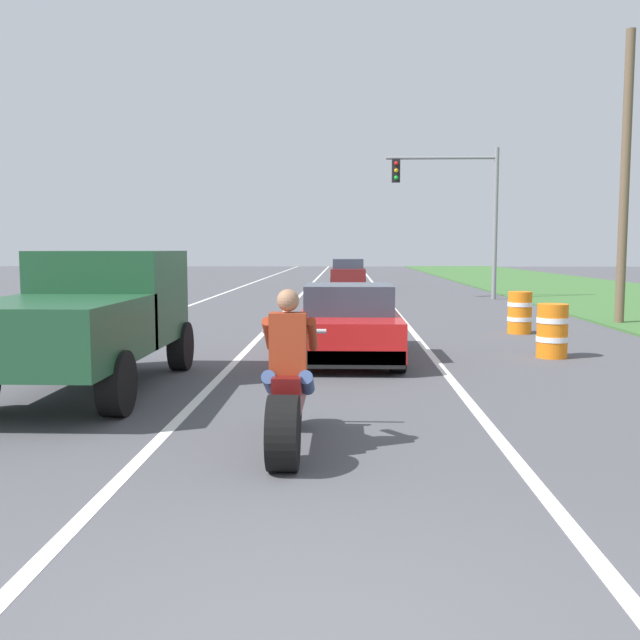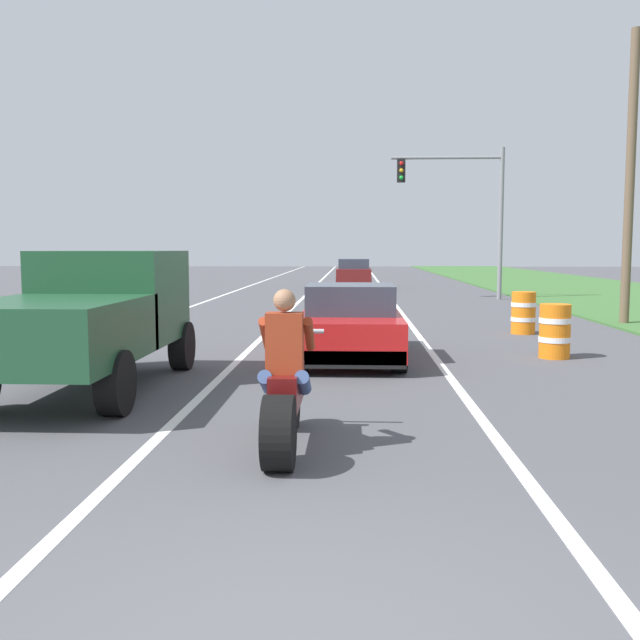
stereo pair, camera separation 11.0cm
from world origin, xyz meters
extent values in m
cube|color=white|center=(-5.40, 20.00, 0.00)|extent=(0.14, 120.00, 0.01)
cube|color=white|center=(1.80, 20.00, 0.00)|extent=(0.14, 120.00, 0.01)
cube|color=white|center=(-1.80, 20.00, 0.00)|extent=(0.14, 120.00, 0.01)
cylinder|color=black|center=(-0.39, 3.09, 0.35)|extent=(0.28, 0.69, 0.69)
cylinder|color=black|center=(-0.39, 4.64, 0.31)|extent=(0.12, 0.63, 0.63)
cube|color=#590F0F|center=(-0.39, 3.92, 0.61)|extent=(0.28, 1.10, 0.36)
cylinder|color=#B2B2B7|center=(-0.39, 4.56, 0.68)|extent=(0.08, 0.36, 0.73)
cylinder|color=#A5A5AA|center=(-0.39, 4.54, 1.11)|extent=(0.70, 0.05, 0.05)
cube|color=#993319|center=(-0.39, 3.69, 1.09)|extent=(0.36, 0.24, 0.60)
sphere|color=#9E7051|center=(-0.39, 3.69, 1.51)|extent=(0.22, 0.22, 0.22)
cylinder|color=#384C7A|center=(-0.57, 3.72, 0.69)|extent=(0.14, 0.47, 0.32)
cylinder|color=#993319|center=(-0.61, 3.99, 1.14)|extent=(0.10, 0.51, 0.40)
cylinder|color=#384C7A|center=(-0.21, 3.72, 0.69)|extent=(0.14, 0.47, 0.32)
cylinder|color=#993319|center=(-0.17, 3.99, 1.14)|extent=(0.10, 0.51, 0.40)
cube|color=red|center=(0.23, 9.92, 0.53)|extent=(1.80, 4.30, 0.64)
cube|color=#333D4C|center=(0.23, 9.72, 1.11)|extent=(1.56, 1.70, 0.52)
cube|color=black|center=(0.23, 7.87, 0.29)|extent=(1.76, 0.20, 0.28)
cylinder|color=black|center=(-0.57, 11.52, 0.32)|extent=(0.24, 0.64, 0.64)
cylinder|color=black|center=(1.03, 11.52, 0.32)|extent=(0.24, 0.64, 0.64)
cylinder|color=black|center=(-0.57, 8.32, 0.32)|extent=(0.24, 0.64, 0.64)
cylinder|color=black|center=(1.03, 8.32, 0.32)|extent=(0.24, 0.64, 0.64)
cube|color=#1E4C2D|center=(-3.45, 7.68, 1.28)|extent=(1.90, 2.10, 1.40)
cube|color=#333D4C|center=(-3.45, 8.03, 1.67)|extent=(1.67, 0.29, 0.57)
cube|color=#1E4C2D|center=(-3.45, 5.43, 0.98)|extent=(1.90, 2.70, 0.80)
cylinder|color=black|center=(-4.32, 8.48, 0.40)|extent=(0.28, 0.80, 0.80)
cylinder|color=black|center=(-2.58, 8.48, 0.40)|extent=(0.28, 0.80, 0.80)
cylinder|color=black|center=(-2.58, 5.13, 0.40)|extent=(0.28, 0.80, 0.80)
cylinder|color=gray|center=(6.12, 25.69, 3.00)|extent=(0.18, 0.18, 6.00)
cylinder|color=gray|center=(3.94, 25.69, 5.60)|extent=(4.37, 0.12, 0.12)
cube|color=black|center=(2.15, 25.69, 5.10)|extent=(0.32, 0.24, 0.90)
sphere|color=red|center=(2.15, 25.55, 5.38)|extent=(0.16, 0.16, 0.16)
sphere|color=orange|center=(2.15, 25.55, 5.10)|extent=(0.16, 0.16, 0.16)
sphere|color=green|center=(2.15, 25.55, 4.82)|extent=(0.16, 0.16, 0.16)
cylinder|color=brown|center=(7.47, 16.01, 3.82)|extent=(0.24, 0.24, 7.64)
cylinder|color=orange|center=(3.99, 10.05, 0.50)|extent=(0.56, 0.56, 1.00)
cylinder|color=white|center=(3.99, 10.05, 0.70)|extent=(0.58, 0.58, 0.10)
cylinder|color=white|center=(3.99, 10.05, 0.35)|extent=(0.58, 0.58, 0.10)
cylinder|color=orange|center=(4.32, 13.88, 0.50)|extent=(0.56, 0.56, 1.00)
cylinder|color=white|center=(4.32, 13.88, 0.70)|extent=(0.58, 0.58, 0.10)
cylinder|color=white|center=(4.32, 13.88, 0.35)|extent=(0.58, 0.58, 0.10)
cube|color=maroon|center=(0.29, 34.37, 0.65)|extent=(1.76, 4.00, 0.70)
cube|color=#333D4C|center=(0.29, 34.17, 1.25)|extent=(1.56, 2.00, 0.50)
cylinder|color=black|center=(-0.51, 35.77, 0.30)|extent=(0.20, 0.60, 0.60)
cylinder|color=black|center=(1.09, 35.77, 0.30)|extent=(0.20, 0.60, 0.60)
cylinder|color=black|center=(-0.51, 32.97, 0.30)|extent=(0.20, 0.60, 0.60)
cylinder|color=black|center=(1.09, 32.97, 0.30)|extent=(0.20, 0.60, 0.60)
camera|label=1|loc=(0.17, -3.24, 2.01)|focal=40.17mm
camera|label=2|loc=(0.28, -3.23, 2.01)|focal=40.17mm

